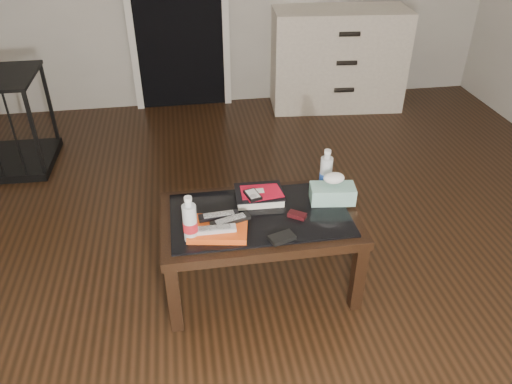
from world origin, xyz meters
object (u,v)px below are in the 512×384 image
(dresser, at_px, (338,59))
(tissue_box, at_px, (332,194))
(water_bottle_right, at_px, (326,170))
(textbook, at_px, (259,195))
(coffee_table, at_px, (260,224))
(water_bottle_left, at_px, (190,219))

(dresser, bearing_deg, tissue_box, -102.61)
(water_bottle_right, distance_m, tissue_box, 0.14)
(dresser, relative_size, textbook, 4.96)
(coffee_table, distance_m, water_bottle_right, 0.47)
(coffee_table, relative_size, water_bottle_left, 4.20)
(coffee_table, distance_m, water_bottle_left, 0.42)
(coffee_table, relative_size, textbook, 4.00)
(dresser, distance_m, tissue_box, 2.39)
(tissue_box, bearing_deg, dresser, 79.76)
(coffee_table, bearing_deg, dresser, 64.34)
(coffee_table, height_order, textbook, textbook)
(water_bottle_left, distance_m, water_bottle_right, 0.81)
(water_bottle_right, height_order, tissue_box, water_bottle_right)
(coffee_table, xyz_separation_m, water_bottle_left, (-0.35, -0.15, 0.18))
(coffee_table, height_order, tissue_box, tissue_box)
(water_bottle_left, relative_size, tissue_box, 1.03)
(water_bottle_left, bearing_deg, dresser, 59.29)
(water_bottle_right, bearing_deg, water_bottle_left, -156.09)
(textbook, bearing_deg, water_bottle_left, -140.75)
(water_bottle_left, xyz_separation_m, tissue_box, (0.75, 0.21, -0.07))
(tissue_box, bearing_deg, textbook, 175.67)
(water_bottle_left, bearing_deg, coffee_table, 22.76)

